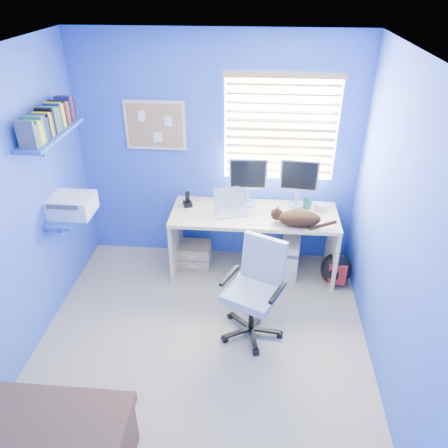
# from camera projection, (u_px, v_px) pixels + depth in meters

# --- Properties ---
(floor) EXTENTS (3.00, 3.20, 0.00)m
(floor) POSITION_uv_depth(u_px,v_px,m) (201.00, 351.00, 3.92)
(floor) COLOR tan
(floor) RESTS_ON ground
(ceiling) EXTENTS (3.00, 3.20, 0.00)m
(ceiling) POSITION_uv_depth(u_px,v_px,m) (190.00, 58.00, 2.65)
(ceiling) COLOR white
(ceiling) RESTS_ON wall_back
(wall_back) EXTENTS (3.00, 0.01, 2.50)m
(wall_back) POSITION_uv_depth(u_px,v_px,m) (218.00, 154.00, 4.65)
(wall_back) COLOR blue
(wall_back) RESTS_ON ground
(wall_front) EXTENTS (3.00, 0.01, 2.50)m
(wall_front) POSITION_uv_depth(u_px,v_px,m) (146.00, 425.00, 1.91)
(wall_front) COLOR blue
(wall_front) RESTS_ON ground
(wall_left) EXTENTS (0.01, 3.20, 2.50)m
(wall_left) POSITION_uv_depth(u_px,v_px,m) (6.00, 224.00, 3.40)
(wall_left) COLOR blue
(wall_left) RESTS_ON ground
(wall_right) EXTENTS (0.01, 3.20, 2.50)m
(wall_right) POSITION_uv_depth(u_px,v_px,m) (401.00, 242.00, 3.17)
(wall_right) COLOR blue
(wall_right) RESTS_ON ground
(desk) EXTENTS (1.75, 0.65, 0.74)m
(desk) POSITION_uv_depth(u_px,v_px,m) (253.00, 242.00, 4.78)
(desk) COLOR beige
(desk) RESTS_ON floor
(laptop) EXTENTS (0.39, 0.35, 0.22)m
(laptop) POSITION_uv_depth(u_px,v_px,m) (232.00, 203.00, 4.54)
(laptop) COLOR silver
(laptop) RESTS_ON desk
(monitor_left) EXTENTS (0.40, 0.13, 0.54)m
(monitor_left) POSITION_uv_depth(u_px,v_px,m) (248.00, 182.00, 4.62)
(monitor_left) COLOR silver
(monitor_left) RESTS_ON desk
(monitor_right) EXTENTS (0.41, 0.16, 0.54)m
(monitor_right) POSITION_uv_depth(u_px,v_px,m) (298.00, 183.00, 4.59)
(monitor_right) COLOR silver
(monitor_right) RESTS_ON desk
(phone) EXTENTS (0.12, 0.13, 0.17)m
(phone) POSITION_uv_depth(u_px,v_px,m) (187.00, 199.00, 4.69)
(phone) COLOR black
(phone) RESTS_ON desk
(mug) EXTENTS (0.10, 0.09, 0.10)m
(mug) POSITION_uv_depth(u_px,v_px,m) (307.00, 204.00, 4.65)
(mug) COLOR #21755A
(mug) RESTS_ON desk
(cd_spindle) EXTENTS (0.13, 0.13, 0.07)m
(cd_spindle) POSITION_uv_depth(u_px,v_px,m) (321.00, 207.00, 4.63)
(cd_spindle) COLOR silver
(cd_spindle) RESTS_ON desk
(cat) EXTENTS (0.47, 0.31, 0.15)m
(cat) POSITION_uv_depth(u_px,v_px,m) (299.00, 218.00, 4.34)
(cat) COLOR black
(cat) RESTS_ON desk
(tower_pc) EXTENTS (0.24, 0.46, 0.45)m
(tower_pc) POSITION_uv_depth(u_px,v_px,m) (290.00, 256.00, 4.82)
(tower_pc) COLOR beige
(tower_pc) RESTS_ON floor
(drawer_boxes) EXTENTS (0.35, 0.28, 0.27)m
(drawer_boxes) POSITION_uv_depth(u_px,v_px,m) (195.00, 254.00, 5.00)
(drawer_boxes) COLOR tan
(drawer_boxes) RESTS_ON floor
(yellow_book) EXTENTS (0.03, 0.17, 0.24)m
(yellow_book) POSITION_uv_depth(u_px,v_px,m) (277.00, 273.00, 4.71)
(yellow_book) COLOR yellow
(yellow_book) RESTS_ON floor
(backpack) EXTENTS (0.37, 0.31, 0.39)m
(backpack) POSITION_uv_depth(u_px,v_px,m) (336.00, 269.00, 4.66)
(backpack) COLOR black
(backpack) RESTS_ON floor
(office_chair) EXTENTS (0.72, 0.72, 0.94)m
(office_chair) POSITION_uv_depth(u_px,v_px,m) (254.00, 301.00, 3.98)
(office_chair) COLOR black
(office_chair) RESTS_ON floor
(window_blinds) EXTENTS (1.15, 0.05, 1.10)m
(window_blinds) POSITION_uv_depth(u_px,v_px,m) (281.00, 129.00, 4.43)
(window_blinds) COLOR white
(window_blinds) RESTS_ON ground
(corkboard) EXTENTS (0.64, 0.02, 0.52)m
(corkboard) POSITION_uv_depth(u_px,v_px,m) (155.00, 126.00, 4.53)
(corkboard) COLOR beige
(corkboard) RESTS_ON ground
(wall_shelves) EXTENTS (0.42, 0.90, 1.05)m
(wall_shelves) POSITION_uv_depth(u_px,v_px,m) (59.00, 165.00, 3.93)
(wall_shelves) COLOR #2549B5
(wall_shelves) RESTS_ON ground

